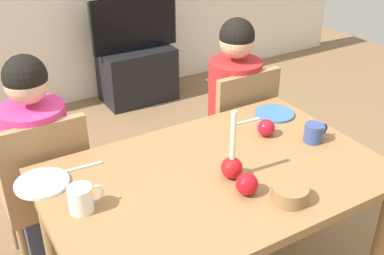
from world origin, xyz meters
The scene contains 17 objects.
dining_table centered at (0.00, 0.00, 0.67)m, with size 1.40×0.90×0.75m.
chair_left centered at (-0.58, 0.61, 0.51)m, with size 0.40×0.40×0.90m.
chair_right centered at (0.54, 0.61, 0.51)m, with size 0.40×0.40×0.90m.
person_left_child centered at (-0.58, 0.64, 0.57)m, with size 0.30×0.30×1.17m.
person_right_child centered at (0.54, 0.64, 0.57)m, with size 0.30×0.30×1.17m.
tv_stand centered at (0.67, 2.30, 0.24)m, with size 0.64×0.40×0.48m, color black.
tv centered at (0.67, 2.30, 0.71)m, with size 0.79×0.05×0.46m.
candle_centerpiece centered at (0.03, -0.06, 0.81)m, with size 0.09×0.09×0.30m.
plate_left centered at (-0.65, 0.29, 0.76)m, with size 0.22×0.22×0.01m, color white.
plate_right centered at (0.55, 0.29, 0.76)m, with size 0.20×0.20×0.01m, color teal.
mug_left centered at (-0.56, 0.05, 0.80)m, with size 0.14×0.09×0.10m.
mug_right centered at (0.53, -0.01, 0.79)m, with size 0.13×0.09×0.09m.
fork_left centered at (-0.47, 0.32, 0.75)m, with size 0.18×0.01×0.01m, color silver.
fork_right centered at (0.38, 0.30, 0.75)m, with size 0.18×0.01×0.01m, color silver.
bowl_walnuts centered at (0.14, -0.30, 0.78)m, with size 0.14×0.14×0.06m, color olive.
apple_near_candle centered at (0.37, 0.14, 0.79)m, with size 0.08×0.08×0.08m, color #B51120.
apple_by_left_plate centered at (0.02, -0.18, 0.79)m, with size 0.09×0.09×0.09m, color #B70F19.
Camera 1 is at (-0.91, -1.33, 1.84)m, focal length 43.63 mm.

